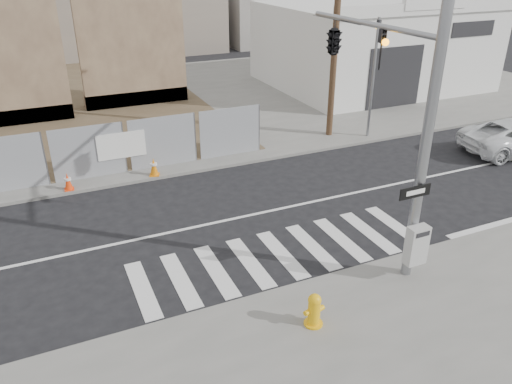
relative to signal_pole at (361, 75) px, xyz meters
name	(u,v)px	position (x,y,z in m)	size (l,w,h in m)	color
ground	(247,216)	(-2.49, 2.05, -4.78)	(100.00, 100.00, 0.00)	black
sidewalk_far	(148,105)	(-2.49, 16.05, -4.72)	(50.00, 20.00, 0.12)	slate
signal_pole	(361,75)	(0.00, 0.00, 0.00)	(0.96, 5.87, 7.00)	gray
far_signal_pole	(375,62)	(5.51, 6.65, -1.30)	(0.16, 0.20, 5.60)	gray
concrete_wall_right	(132,44)	(-2.99, 16.13, -1.40)	(5.50, 1.30, 8.00)	brown
auto_shop	(371,45)	(11.50, 15.01, -2.25)	(12.00, 10.20, 5.95)	silver
utility_pole_right	(337,19)	(4.01, 7.55, 0.42)	(1.60, 0.28, 10.00)	brown
fire_hydrant	(314,310)	(-3.25, -3.51, -4.25)	(0.54, 0.54, 0.82)	#F3B20D
traffic_cone_c	(68,182)	(-7.60, 6.27, -4.35)	(0.34, 0.34, 0.64)	#F43B0C
traffic_cone_d	(154,167)	(-4.51, 6.27, -4.32)	(0.45, 0.45, 0.70)	orange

